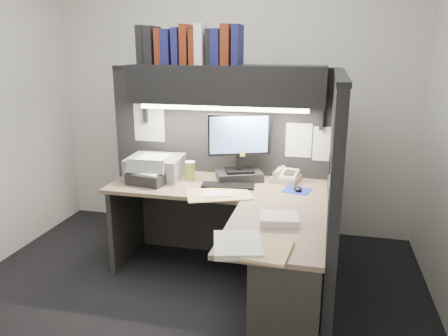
{
  "coord_description": "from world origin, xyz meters",
  "views": [
    {
      "loc": [
        0.91,
        -2.64,
        1.78
      ],
      "look_at": [
        0.17,
        0.51,
        0.89
      ],
      "focal_mm": 35.0,
      "sensor_mm": 36.0,
      "label": 1
    }
  ],
  "objects_px": {
    "telephone": "(286,177)",
    "printer": "(156,167)",
    "desk": "(244,253)",
    "coffee_cup": "(190,171)",
    "keyboard": "(228,186)",
    "notebook_stack": "(149,178)",
    "monitor": "(239,154)",
    "overhead_shelf": "(226,84)"
  },
  "relations": [
    {
      "from": "monitor",
      "to": "keyboard",
      "type": "height_order",
      "value": "monitor"
    },
    {
      "from": "overhead_shelf",
      "to": "telephone",
      "type": "bearing_deg",
      "value": 1.84
    },
    {
      "from": "monitor",
      "to": "overhead_shelf",
      "type": "bearing_deg",
      "value": 143.3
    },
    {
      "from": "coffee_cup",
      "to": "telephone",
      "type": "bearing_deg",
      "value": 9.95
    },
    {
      "from": "keyboard",
      "to": "desk",
      "type": "bearing_deg",
      "value": -71.57
    },
    {
      "from": "keyboard",
      "to": "printer",
      "type": "xyz_separation_m",
      "value": [
        -0.65,
        0.12,
        0.08
      ]
    },
    {
      "from": "coffee_cup",
      "to": "notebook_stack",
      "type": "relative_size",
      "value": 0.5
    },
    {
      "from": "keyboard",
      "to": "notebook_stack",
      "type": "height_order",
      "value": "notebook_stack"
    },
    {
      "from": "desk",
      "to": "overhead_shelf",
      "type": "relative_size",
      "value": 1.1
    },
    {
      "from": "printer",
      "to": "monitor",
      "type": "bearing_deg",
      "value": 2.89
    },
    {
      "from": "telephone",
      "to": "printer",
      "type": "xyz_separation_m",
      "value": [
        -1.08,
        -0.12,
        0.05
      ]
    },
    {
      "from": "desk",
      "to": "monitor",
      "type": "height_order",
      "value": "monitor"
    },
    {
      "from": "telephone",
      "to": "coffee_cup",
      "type": "xyz_separation_m",
      "value": [
        -0.77,
        -0.13,
        0.03
      ]
    },
    {
      "from": "telephone",
      "to": "printer",
      "type": "bearing_deg",
      "value": -161.65
    },
    {
      "from": "telephone",
      "to": "printer",
      "type": "height_order",
      "value": "printer"
    },
    {
      "from": "desk",
      "to": "telephone",
      "type": "xyz_separation_m",
      "value": [
        0.2,
        0.77,
        0.33
      ]
    },
    {
      "from": "monitor",
      "to": "coffee_cup",
      "type": "bearing_deg",
      "value": 170.59
    },
    {
      "from": "overhead_shelf",
      "to": "printer",
      "type": "relative_size",
      "value": 3.55
    },
    {
      "from": "overhead_shelf",
      "to": "coffee_cup",
      "type": "distance_m",
      "value": 0.76
    },
    {
      "from": "coffee_cup",
      "to": "notebook_stack",
      "type": "xyz_separation_m",
      "value": [
        -0.3,
        -0.15,
        -0.03
      ]
    },
    {
      "from": "overhead_shelf",
      "to": "telephone",
      "type": "relative_size",
      "value": 7.44
    },
    {
      "from": "telephone",
      "to": "coffee_cup",
      "type": "distance_m",
      "value": 0.78
    },
    {
      "from": "keyboard",
      "to": "printer",
      "type": "bearing_deg",
      "value": 164.33
    },
    {
      "from": "monitor",
      "to": "printer",
      "type": "relative_size",
      "value": 1.26
    },
    {
      "from": "desk",
      "to": "overhead_shelf",
      "type": "height_order",
      "value": "overhead_shelf"
    },
    {
      "from": "coffee_cup",
      "to": "notebook_stack",
      "type": "distance_m",
      "value": 0.34
    },
    {
      "from": "keyboard",
      "to": "telephone",
      "type": "xyz_separation_m",
      "value": [
        0.43,
        0.24,
        0.03
      ]
    },
    {
      "from": "coffee_cup",
      "to": "notebook_stack",
      "type": "height_order",
      "value": "coffee_cup"
    },
    {
      "from": "monitor",
      "to": "notebook_stack",
      "type": "height_order",
      "value": "monitor"
    },
    {
      "from": "desk",
      "to": "coffee_cup",
      "type": "distance_m",
      "value": 0.93
    },
    {
      "from": "printer",
      "to": "notebook_stack",
      "type": "height_order",
      "value": "printer"
    },
    {
      "from": "desk",
      "to": "printer",
      "type": "xyz_separation_m",
      "value": [
        -0.88,
        0.65,
        0.37
      ]
    },
    {
      "from": "overhead_shelf",
      "to": "keyboard",
      "type": "xyz_separation_m",
      "value": [
        0.07,
        -0.22,
        -0.76
      ]
    },
    {
      "from": "overhead_shelf",
      "to": "telephone",
      "type": "distance_m",
      "value": 0.88
    },
    {
      "from": "desk",
      "to": "printer",
      "type": "relative_size",
      "value": 3.89
    },
    {
      "from": "coffee_cup",
      "to": "printer",
      "type": "relative_size",
      "value": 0.34
    },
    {
      "from": "desk",
      "to": "coffee_cup",
      "type": "height_order",
      "value": "coffee_cup"
    },
    {
      "from": "telephone",
      "to": "coffee_cup",
      "type": "relative_size",
      "value": 1.42
    },
    {
      "from": "telephone",
      "to": "overhead_shelf",
      "type": "bearing_deg",
      "value": -166.07
    },
    {
      "from": "notebook_stack",
      "to": "telephone",
      "type": "bearing_deg",
      "value": 15.03
    },
    {
      "from": "keyboard",
      "to": "notebook_stack",
      "type": "bearing_deg",
      "value": 179.13
    },
    {
      "from": "desk",
      "to": "keyboard",
      "type": "height_order",
      "value": "keyboard"
    }
  ]
}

